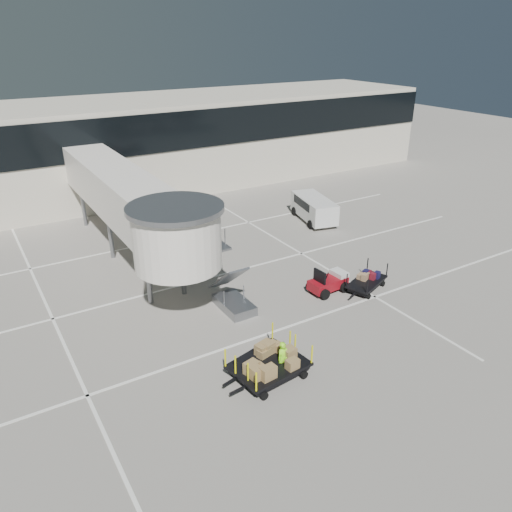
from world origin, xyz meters
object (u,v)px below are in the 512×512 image
object	(u,v)px
box_cart_near	(271,370)
ground_worker	(283,358)
minivan	(313,207)
box_cart_far	(261,359)
suitcase_cart	(367,281)
baggage_tug	(329,283)

from	to	relation	value
box_cart_near	ground_worker	xyz separation A→B (m)	(0.74, 0.16, 0.23)
box_cart_near	minivan	distance (m)	20.28
box_cart_near	box_cart_far	size ratio (longest dim) A/B	1.02
suitcase_cart	ground_worker	distance (m)	9.44
suitcase_cart	baggage_tug	bearing A→B (deg)	134.06
suitcase_cart	box_cart_near	distance (m)	10.17
suitcase_cart	box_cart_far	distance (m)	9.80
suitcase_cart	minivan	world-z (taller)	minivan
baggage_tug	box_cart_near	xyz separation A→B (m)	(-7.24, -5.05, 0.02)
box_cart_far	ground_worker	bearing A→B (deg)	-59.68
baggage_tug	ground_worker	size ratio (longest dim) A/B	1.48
box_cart_near	ground_worker	world-z (taller)	ground_worker
baggage_tug	suitcase_cart	distance (m)	2.26
box_cart_far	ground_worker	xyz separation A→B (m)	(0.68, -0.70, 0.22)
baggage_tug	box_cart_far	xyz separation A→B (m)	(-7.18, -4.19, 0.03)
baggage_tug	minivan	size ratio (longest dim) A/B	0.46
suitcase_cart	ground_worker	size ratio (longest dim) A/B	2.15
suitcase_cart	box_cart_far	size ratio (longest dim) A/B	0.89
box_cart_near	ground_worker	bearing A→B (deg)	5.43
box_cart_far	baggage_tug	bearing A→B (deg)	16.41
minivan	box_cart_near	bearing A→B (deg)	-119.32
suitcase_cart	minivan	distance (m)	11.71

